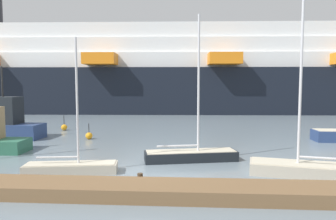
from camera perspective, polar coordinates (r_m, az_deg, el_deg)
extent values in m
plane|color=slate|center=(16.16, -3.82, -11.44)|extent=(600.00, 600.00, 0.00)
cube|color=brown|center=(12.78, -5.93, -14.57)|extent=(25.24, 1.86, 0.54)
cylinder|color=#423323|center=(13.72, -5.20, -12.96)|extent=(0.24, 0.24, 0.65)
cube|color=#BCB29E|center=(16.90, 24.47, -10.11)|extent=(5.72, 2.75, 0.58)
cube|color=beige|center=(16.83, 24.51, -9.08)|extent=(5.48, 2.57, 0.04)
cylinder|color=silver|center=(16.32, 23.47, 5.50)|extent=(0.13, 0.13, 8.49)
cylinder|color=silver|center=(16.90, 27.25, -7.98)|extent=(2.44, 0.62, 0.11)
cube|color=black|center=(18.43, 4.26, -8.52)|extent=(5.63, 2.45, 0.57)
cube|color=beige|center=(18.36, 4.27, -7.60)|extent=(5.39, 2.30, 0.04)
cylinder|color=silver|center=(18.05, 5.70, 4.88)|extent=(0.13, 0.13, 7.98)
cylinder|color=silver|center=(18.14, 1.81, -6.67)|extent=(2.43, 0.60, 0.10)
cube|color=#BCB29E|center=(16.63, -17.55, -10.31)|extent=(4.74, 1.80, 0.49)
cube|color=beige|center=(16.57, -17.58, -9.42)|extent=(4.55, 1.69, 0.04)
cylinder|color=silver|center=(16.03, -16.56, 1.56)|extent=(0.11, 0.11, 6.35)
cylinder|color=silver|center=(16.65, -19.88, -8.24)|extent=(2.07, 0.40, 0.09)
cube|color=navy|center=(29.59, -28.75, -3.44)|extent=(7.27, 2.48, 1.24)
cube|color=#1E2328|center=(29.20, -28.30, -0.05)|extent=(2.79, 1.77, 2.27)
cylinder|color=#262626|center=(29.13, -28.48, 4.65)|extent=(0.14, 0.14, 2.52)
sphere|color=orange|center=(32.26, -18.75, -3.08)|extent=(0.59, 0.59, 0.59)
cylinder|color=black|center=(32.17, -18.78, -1.72)|extent=(0.06, 0.06, 0.94)
sphere|color=orange|center=(26.36, -14.47, -4.67)|extent=(0.57, 0.57, 0.57)
cylinder|color=black|center=(26.27, -14.50, -3.26)|extent=(0.06, 0.06, 0.74)
cube|color=black|center=(56.34, -10.03, 3.65)|extent=(131.65, 23.26, 7.21)
cube|color=white|center=(56.47, -10.10, 8.50)|extent=(121.09, 20.67, 2.36)
cube|color=white|center=(56.68, -10.13, 10.88)|extent=(113.82, 19.43, 2.36)
cube|color=white|center=(56.99, -10.17, 13.24)|extent=(106.56, 18.19, 2.36)
cube|color=orange|center=(47.19, -12.45, 9.25)|extent=(4.85, 3.84, 1.65)
cube|color=orange|center=(46.37, 10.45, 9.37)|extent=(4.85, 3.84, 1.65)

